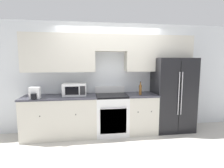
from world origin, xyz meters
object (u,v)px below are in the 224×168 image
at_px(oven_range, 111,114).
at_px(microwave, 75,89).
at_px(refrigerator, 172,94).
at_px(bottle, 140,89).

xyz_separation_m(oven_range, microwave, (-0.83, 0.06, 0.59)).
distance_m(refrigerator, bottle, 0.88).
bearing_deg(refrigerator, microwave, 179.66).
height_order(oven_range, bottle, bottle).
height_order(refrigerator, bottle, refrigerator).
distance_m(oven_range, microwave, 1.02).
bearing_deg(oven_range, bottle, -7.93).
bearing_deg(oven_range, microwave, 176.02).
height_order(oven_range, refrigerator, refrigerator).
bearing_deg(bottle, microwave, 174.27).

